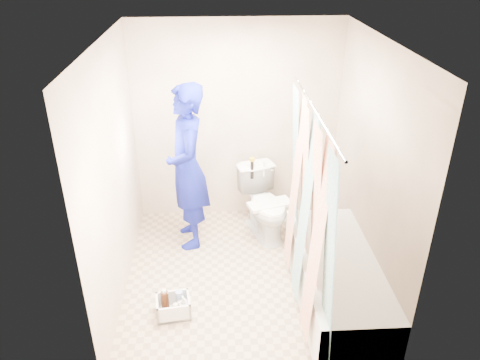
{
  "coord_description": "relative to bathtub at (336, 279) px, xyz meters",
  "views": [
    {
      "loc": [
        -0.26,
        -3.86,
        3.15
      ],
      "look_at": [
        -0.02,
        0.37,
        0.94
      ],
      "focal_mm": 35.0,
      "sensor_mm": 36.0,
      "label": 1
    }
  ],
  "objects": [
    {
      "name": "tank_lid",
      "position": [
        -0.51,
        1.08,
        0.2
      ],
      "size": [
        0.53,
        0.34,
        0.04
      ],
      "primitive_type": "cube",
      "rotation": [
        0.0,
        0.0,
        0.29
      ],
      "color": "white",
      "rests_on": "toilet"
    },
    {
      "name": "wall_right",
      "position": [
        0.35,
        0.43,
        0.93
      ],
      "size": [
        0.02,
        2.6,
        2.4
      ],
      "primitive_type": "cube",
      "color": "beige",
      "rests_on": "ground"
    },
    {
      "name": "cleaning_caddy",
      "position": [
        -1.53,
        -0.1,
        -0.18
      ],
      "size": [
        0.34,
        0.29,
        0.24
      ],
      "rotation": [
        0.0,
        0.0,
        0.13
      ],
      "color": "white",
      "rests_on": "ground"
    },
    {
      "name": "ceiling",
      "position": [
        -0.85,
        0.43,
        2.13
      ],
      "size": [
        2.4,
        2.6,
        0.02
      ],
      "primitive_type": "cube",
      "color": "silver",
      "rests_on": "wall_back"
    },
    {
      "name": "wall_front",
      "position": [
        -0.85,
        -0.88,
        0.93
      ],
      "size": [
        2.4,
        0.02,
        2.4
      ],
      "primitive_type": "cube",
      "color": "beige",
      "rests_on": "ground"
    },
    {
      "name": "bathtub",
      "position": [
        0.0,
        0.0,
        0.0
      ],
      "size": [
        0.7,
        1.75,
        0.5
      ],
      "color": "white",
      "rests_on": "ground"
    },
    {
      "name": "wall_left",
      "position": [
        -2.05,
        0.43,
        0.93
      ],
      "size": [
        0.02,
        2.6,
        2.4
      ],
      "primitive_type": "cube",
      "color": "beige",
      "rests_on": "ground"
    },
    {
      "name": "wall_back",
      "position": [
        -0.85,
        1.73,
        0.93
      ],
      "size": [
        2.4,
        0.02,
        2.4
      ],
      "primitive_type": "cube",
      "color": "beige",
      "rests_on": "ground"
    },
    {
      "name": "plumber",
      "position": [
        -1.42,
        1.11,
        0.66
      ],
      "size": [
        0.55,
        0.74,
        1.86
      ],
      "primitive_type": "imported",
      "rotation": [
        0.0,
        0.0,
        -1.4
      ],
      "color": "#102BA1",
      "rests_on": "ground"
    },
    {
      "name": "floor",
      "position": [
        -0.85,
        0.43,
        -0.27
      ],
      "size": [
        2.6,
        2.6,
        0.0
      ],
      "primitive_type": "plane",
      "color": "tan",
      "rests_on": "ground"
    },
    {
      "name": "shower_curtain",
      "position": [
        -0.33,
        0.0,
        0.75
      ],
      "size": [
        0.06,
        1.75,
        1.8
      ],
      "primitive_type": "cube",
      "color": "white",
      "rests_on": "curtain_rod"
    },
    {
      "name": "curtain_rod",
      "position": [
        -0.33,
        0.0,
        1.68
      ],
      "size": [
        0.02,
        1.9,
        0.02
      ],
      "primitive_type": "cylinder",
      "rotation": [
        1.57,
        0.0,
        0.0
      ],
      "color": "silver",
      "rests_on": "wall_back"
    },
    {
      "name": "tank_internals",
      "position": [
        -0.66,
        1.4,
        0.51
      ],
      "size": [
        0.19,
        0.09,
        0.26
      ],
      "color": "black",
      "rests_on": "toilet"
    },
    {
      "name": "toilet",
      "position": [
        -0.55,
        1.21,
        0.13
      ],
      "size": [
        0.65,
        0.87,
        0.79
      ],
      "primitive_type": "imported",
      "rotation": [
        0.0,
        0.0,
        0.29
      ],
      "color": "white",
      "rests_on": "ground"
    }
  ]
}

